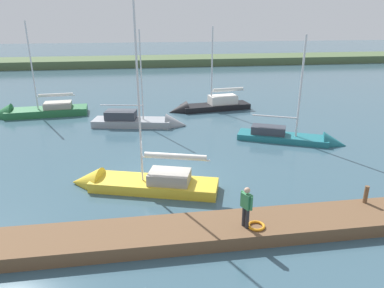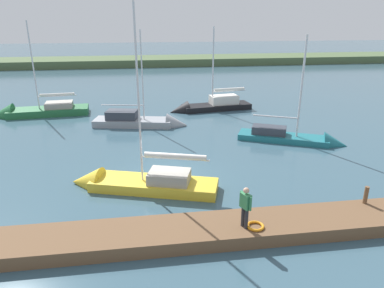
% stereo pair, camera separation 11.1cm
% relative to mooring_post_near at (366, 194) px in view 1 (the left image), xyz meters
% --- Properties ---
extents(ground_plane, '(200.00, 200.00, 0.00)m').
position_rel_mooring_post_near_xyz_m(ground_plane, '(7.94, -4.53, -0.91)').
color(ground_plane, '#385666').
extents(far_shoreline, '(180.00, 8.00, 2.40)m').
position_rel_mooring_post_near_xyz_m(far_shoreline, '(7.94, -50.26, -0.91)').
color(far_shoreline, '#4C603D').
rests_on(far_shoreline, ground_plane).
extents(dock_pier, '(22.68, 2.00, 0.53)m').
position_rel_mooring_post_near_xyz_m(dock_pier, '(7.94, 0.70, -0.64)').
color(dock_pier, brown).
rests_on(dock_pier, ground_plane).
extents(mooring_post_near, '(0.18, 0.18, 0.75)m').
position_rel_mooring_post_near_xyz_m(mooring_post_near, '(0.00, 0.00, 0.00)').
color(mooring_post_near, brown).
rests_on(mooring_post_near, dock_pier).
extents(life_ring_buoy, '(0.66, 0.66, 0.10)m').
position_rel_mooring_post_near_xyz_m(life_ring_buoy, '(5.09, 1.10, -0.33)').
color(life_ring_buoy, orange).
rests_on(life_ring_buoy, dock_pier).
extents(sailboat_inner_slip, '(8.03, 2.76, 8.52)m').
position_rel_mooring_post_near_xyz_m(sailboat_inner_slip, '(18.15, -18.46, -0.74)').
color(sailboat_inner_slip, '#236638').
rests_on(sailboat_inner_slip, ground_plane).
extents(sailboat_outer_mooring, '(7.30, 3.10, 7.81)m').
position_rel_mooring_post_near_xyz_m(sailboat_outer_mooring, '(8.90, -14.22, -0.72)').
color(sailboat_outer_mooring, gray).
rests_on(sailboat_outer_mooring, ground_plane).
extents(sailboat_far_left, '(7.41, 3.73, 9.24)m').
position_rel_mooring_post_near_xyz_m(sailboat_far_left, '(9.59, -3.79, -0.70)').
color(sailboat_far_left, gold).
rests_on(sailboat_far_left, ground_plane).
extents(sailboat_mid_channel, '(7.49, 2.78, 7.96)m').
position_rel_mooring_post_near_xyz_m(sailboat_mid_channel, '(3.36, -18.19, -0.72)').
color(sailboat_mid_channel, black).
rests_on(sailboat_mid_channel, ground_plane).
extents(sailboat_near_dock, '(7.01, 4.40, 7.66)m').
position_rel_mooring_post_near_xyz_m(sailboat_near_dock, '(-1.06, -9.04, -0.78)').
color(sailboat_near_dock, '#1E6B75').
rests_on(sailboat_near_dock, ground_plane).
extents(person_on_dock, '(0.37, 0.58, 1.62)m').
position_rel_mooring_post_near_xyz_m(person_on_dock, '(5.50, 1.01, 0.55)').
color(person_on_dock, '#28282D').
rests_on(person_on_dock, dock_pier).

